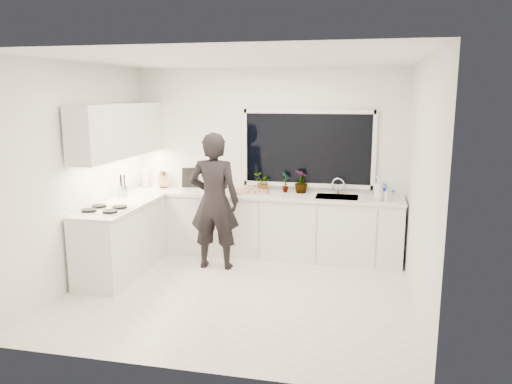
# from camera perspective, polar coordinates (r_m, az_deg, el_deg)

# --- Properties ---
(floor) EXTENTS (4.00, 3.50, 0.02)m
(floor) POSITION_cam_1_polar(r_m,az_deg,el_deg) (6.07, -2.03, -11.48)
(floor) COLOR beige
(floor) RESTS_ON ground
(wall_back) EXTENTS (4.00, 0.02, 2.70)m
(wall_back) POSITION_cam_1_polar(r_m,az_deg,el_deg) (7.38, 1.31, 3.57)
(wall_back) COLOR white
(wall_back) RESTS_ON ground
(wall_left) EXTENTS (0.02, 3.50, 2.70)m
(wall_left) POSITION_cam_1_polar(r_m,az_deg,el_deg) (6.48, -19.60, 1.85)
(wall_left) COLOR white
(wall_left) RESTS_ON ground
(wall_right) EXTENTS (0.02, 3.50, 2.70)m
(wall_right) POSITION_cam_1_polar(r_m,az_deg,el_deg) (5.54, 18.43, 0.43)
(wall_right) COLOR white
(wall_right) RESTS_ON ground
(ceiling) EXTENTS (4.00, 3.50, 0.02)m
(ceiling) POSITION_cam_1_polar(r_m,az_deg,el_deg) (5.61, -2.23, 15.07)
(ceiling) COLOR white
(ceiling) RESTS_ON wall_back
(window) EXTENTS (1.80, 0.02, 1.00)m
(window) POSITION_cam_1_polar(r_m,az_deg,el_deg) (7.23, 5.95, 4.95)
(window) COLOR black
(window) RESTS_ON wall_back
(base_cabinets_back) EXTENTS (3.92, 0.58, 0.88)m
(base_cabinets_back) POSITION_cam_1_polar(r_m,az_deg,el_deg) (7.26, 0.80, -3.88)
(base_cabinets_back) COLOR white
(base_cabinets_back) RESTS_ON floor
(base_cabinets_left) EXTENTS (0.58, 1.60, 0.88)m
(base_cabinets_left) POSITION_cam_1_polar(r_m,az_deg,el_deg) (6.81, -15.10, -5.31)
(base_cabinets_left) COLOR white
(base_cabinets_left) RESTS_ON floor
(countertop_back) EXTENTS (3.94, 0.62, 0.04)m
(countertop_back) POSITION_cam_1_polar(r_m,az_deg,el_deg) (7.15, 0.80, -0.34)
(countertop_back) COLOR silver
(countertop_back) RESTS_ON base_cabinets_back
(countertop_left) EXTENTS (0.62, 1.60, 0.04)m
(countertop_left) POSITION_cam_1_polar(r_m,az_deg,el_deg) (6.70, -15.30, -1.53)
(countertop_left) COLOR silver
(countertop_left) RESTS_ON base_cabinets_left
(upper_cabinets) EXTENTS (0.34, 2.10, 0.70)m
(upper_cabinets) POSITION_cam_1_polar(r_m,az_deg,el_deg) (6.92, -15.25, 6.84)
(upper_cabinets) COLOR white
(upper_cabinets) RESTS_ON wall_left
(sink) EXTENTS (0.58, 0.42, 0.14)m
(sink) POSITION_cam_1_polar(r_m,az_deg,el_deg) (7.03, 9.22, -0.93)
(sink) COLOR silver
(sink) RESTS_ON countertop_back
(faucet) EXTENTS (0.03, 0.03, 0.22)m
(faucet) POSITION_cam_1_polar(r_m,az_deg,el_deg) (7.20, 9.36, 0.64)
(faucet) COLOR silver
(faucet) RESTS_ON countertop_back
(stovetop) EXTENTS (0.56, 0.48, 0.03)m
(stovetop) POSITION_cam_1_polar(r_m,az_deg,el_deg) (6.40, -16.92, -1.89)
(stovetop) COLOR black
(stovetop) RESTS_ON countertop_left
(person) EXTENTS (0.70, 0.48, 1.84)m
(person) POSITION_cam_1_polar(r_m,az_deg,el_deg) (6.66, -4.80, -1.05)
(person) COLOR black
(person) RESTS_ON floor
(pizza_tray) EXTENTS (0.55, 0.45, 0.03)m
(pizza_tray) POSITION_cam_1_polar(r_m,az_deg,el_deg) (7.16, -0.53, -0.04)
(pizza_tray) COLOR silver
(pizza_tray) RESTS_ON countertop_back
(pizza) EXTENTS (0.50, 0.40, 0.01)m
(pizza) POSITION_cam_1_polar(r_m,az_deg,el_deg) (7.15, -0.53, 0.09)
(pizza) COLOR red
(pizza) RESTS_ON pizza_tray
(watering_can) EXTENTS (0.14, 0.14, 0.13)m
(watering_can) POSITION_cam_1_polar(r_m,az_deg,el_deg) (7.16, 14.32, 0.02)
(watering_can) COLOR #1236B0
(watering_can) RESTS_ON countertop_back
(paper_towel_roll) EXTENTS (0.14, 0.14, 0.26)m
(paper_towel_roll) POSITION_cam_1_polar(r_m,az_deg,el_deg) (7.80, -12.47, 1.49)
(paper_towel_roll) COLOR silver
(paper_towel_roll) RESTS_ON countertop_back
(knife_block) EXTENTS (0.16, 0.14, 0.22)m
(knife_block) POSITION_cam_1_polar(r_m,az_deg,el_deg) (7.73, -10.52, 1.33)
(knife_block) COLOR olive
(knife_block) RESTS_ON countertop_back
(utensil_crock) EXTENTS (0.17, 0.17, 0.16)m
(utensil_crock) POSITION_cam_1_polar(r_m,az_deg,el_deg) (7.15, -14.96, 0.09)
(utensil_crock) COLOR silver
(utensil_crock) RESTS_ON countertop_left
(picture_frame_large) EXTENTS (0.22, 0.08, 0.28)m
(picture_frame_large) POSITION_cam_1_polar(r_m,az_deg,el_deg) (7.53, -4.15, 1.46)
(picture_frame_large) COLOR black
(picture_frame_large) RESTS_ON countertop_back
(picture_frame_small) EXTENTS (0.25, 0.06, 0.30)m
(picture_frame_small) POSITION_cam_1_polar(r_m,az_deg,el_deg) (7.67, -7.54, 1.65)
(picture_frame_small) COLOR black
(picture_frame_small) RESTS_ON countertop_back
(herb_plants) EXTENTS (0.86, 0.31, 0.33)m
(herb_plants) POSITION_cam_1_polar(r_m,az_deg,el_deg) (7.24, 2.94, 1.15)
(herb_plants) COLOR #26662D
(herb_plants) RESTS_ON countertop_back
(soap_bottles) EXTENTS (0.26, 0.17, 0.32)m
(soap_bottles) POSITION_cam_1_polar(r_m,az_deg,el_deg) (6.84, 14.05, 0.21)
(soap_bottles) COLOR #D8BF66
(soap_bottles) RESTS_ON countertop_back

